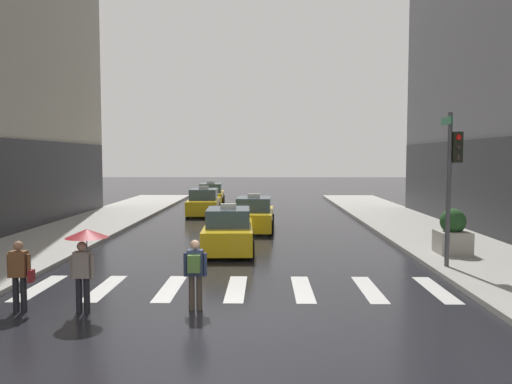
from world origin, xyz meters
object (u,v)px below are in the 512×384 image
traffic_light_pole (452,167)px  taxi_lead (228,231)px  pedestrian_with_umbrella (85,247)px  pedestrian_with_backpack (195,269)px  planter_near_corner (453,233)px  taxi_fourth (211,195)px  taxi_second (254,215)px  taxi_third (204,203)px  pedestrian_with_handbag (20,272)px

traffic_light_pole → taxi_lead: size_ratio=1.04×
pedestrian_with_umbrella → pedestrian_with_backpack: 2.55m
taxi_lead → planter_near_corner: bearing=-9.1°
traffic_light_pole → taxi_fourth: 23.98m
taxi_lead → taxi_second: 5.43m
pedestrian_with_backpack → planter_near_corner: planter_near_corner is taller
taxi_third → pedestrian_with_umbrella: bearing=-91.0°
taxi_second → pedestrian_with_handbag: size_ratio=2.78×
pedestrian_with_backpack → taxi_fourth: bearing=95.3°
pedestrian_with_backpack → pedestrian_with_handbag: (-4.02, -0.18, -0.04)m
pedestrian_with_handbag → traffic_light_pole: bearing=21.0°
taxi_lead → traffic_light_pole: bearing=-25.4°
taxi_third → pedestrian_with_handbag: taxi_third is taller
taxi_fourth → planter_near_corner: bearing=-61.4°
pedestrian_with_umbrella → pedestrian_with_handbag: pedestrian_with_umbrella is taller
taxi_second → pedestrian_with_backpack: taxi_second is taller
taxi_third → pedestrian_with_handbag: 19.79m
traffic_light_pole → taxi_fourth: traffic_light_pole is taller
taxi_fourth → taxi_lead: bearing=-81.8°
taxi_fourth → pedestrian_with_handbag: size_ratio=2.79×
traffic_light_pole → pedestrian_with_handbag: 12.49m
pedestrian_with_umbrella → pedestrian_with_backpack: pedestrian_with_umbrella is taller
taxi_third → taxi_lead: bearing=-78.7°
pedestrian_with_backpack → pedestrian_with_handbag: same height
pedestrian_with_handbag → planter_near_corner: size_ratio=1.03×
taxi_third → traffic_light_pole: bearing=-57.9°
traffic_light_pole → taxi_second: traffic_light_pole is taller
taxi_lead → taxi_fourth: (-2.63, 18.30, 0.00)m
taxi_lead → pedestrian_with_handbag: bearing=-118.5°
traffic_light_pole → taxi_lead: (-7.21, 3.42, -2.53)m
taxi_fourth → planter_near_corner: 22.32m
pedestrian_with_backpack → pedestrian_with_handbag: size_ratio=1.00×
traffic_light_pole → planter_near_corner: traffic_light_pole is taller
pedestrian_with_handbag → taxi_fourth: bearing=86.5°
taxi_lead → pedestrian_with_backpack: taxi_lead is taller
traffic_light_pole → taxi_third: (-9.58, 15.30, -2.53)m
taxi_lead → taxi_second: same height
taxi_second → pedestrian_with_umbrella: size_ratio=2.37×
taxi_second → taxi_fourth: bearing=105.1°
traffic_light_pole → taxi_second: bearing=125.8°
taxi_second → taxi_fourth: size_ratio=1.00×
pedestrian_with_umbrella → planter_near_corner: 12.64m
traffic_light_pole → taxi_fourth: bearing=114.4°
taxi_fourth → pedestrian_with_umbrella: pedestrian_with_umbrella is taller
taxi_fourth → pedestrian_with_backpack: (2.40, -25.94, 0.25)m
traffic_light_pole → pedestrian_with_handbag: (-11.46, -4.40, -2.32)m
taxi_fourth → pedestrian_with_umbrella: (-0.07, -26.17, 0.79)m
taxi_second → planter_near_corner: 9.80m
taxi_second → planter_near_corner: bearing=-42.7°
pedestrian_with_umbrella → traffic_light_pole: bearing=24.2°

